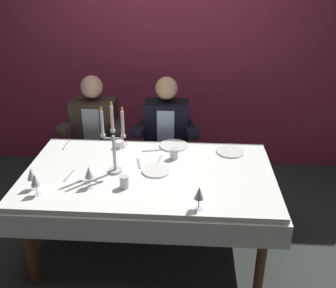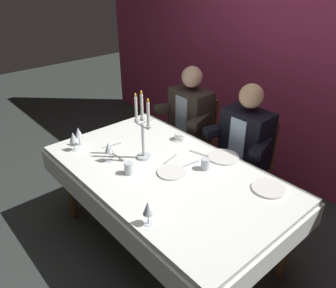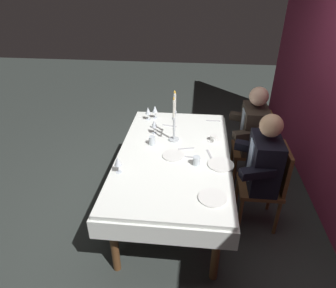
{
  "view_description": "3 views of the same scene",
  "coord_description": "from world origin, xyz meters",
  "px_view_note": "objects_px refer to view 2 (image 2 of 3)",
  "views": [
    {
      "loc": [
        0.32,
        -2.57,
        2.2
      ],
      "look_at": [
        0.15,
        0.01,
        0.98
      ],
      "focal_mm": 41.42,
      "sensor_mm": 36.0,
      "label": 1
    },
    {
      "loc": [
        1.61,
        -1.39,
        2.12
      ],
      "look_at": [
        -0.01,
        0.03,
        0.95
      ],
      "focal_mm": 35.82,
      "sensor_mm": 36.0,
      "label": 2
    },
    {
      "loc": [
        2.53,
        0.21,
        2.35
      ],
      "look_at": [
        0.1,
        -0.04,
        0.9
      ],
      "focal_mm": 31.94,
      "sensor_mm": 36.0,
      "label": 3
    }
  ],
  "objects_px": {
    "water_tumbler_1": "(129,168)",
    "dinner_plate_2": "(224,157)",
    "wine_glass_3": "(78,133)",
    "seated_diner_1": "(247,138)",
    "dinner_plate_0": "(172,172)",
    "dinner_plate_1": "(269,188)",
    "wine_glass_1": "(109,148)",
    "candelabra": "(143,132)",
    "wine_glass_2": "(73,138)",
    "dining_table": "(166,183)",
    "seated_diner_0": "(191,114)",
    "water_tumbler_0": "(205,164)",
    "coffee_cup_0": "(179,137)",
    "wine_glass_0": "(148,209)"
  },
  "relations": [
    {
      "from": "water_tumbler_1",
      "to": "dinner_plate_2",
      "type": "bearing_deg",
      "value": 65.87
    },
    {
      "from": "wine_glass_3",
      "to": "seated_diner_1",
      "type": "xyz_separation_m",
      "value": [
        0.86,
        1.18,
        -0.12
      ]
    },
    {
      "from": "dinner_plate_0",
      "to": "dinner_plate_1",
      "type": "height_order",
      "value": "same"
    },
    {
      "from": "wine_glass_1",
      "to": "candelabra",
      "type": "bearing_deg",
      "value": 59.4
    },
    {
      "from": "dinner_plate_0",
      "to": "candelabra",
      "type": "bearing_deg",
      "value": -176.22
    },
    {
      "from": "dinner_plate_0",
      "to": "wine_glass_2",
      "type": "distance_m",
      "value": 0.88
    },
    {
      "from": "candelabra",
      "to": "wine_glass_1",
      "type": "xyz_separation_m",
      "value": [
        -0.14,
        -0.23,
        -0.12
      ]
    },
    {
      "from": "water_tumbler_1",
      "to": "seated_diner_1",
      "type": "xyz_separation_m",
      "value": [
        0.22,
        1.12,
        -0.05
      ]
    },
    {
      "from": "dining_table",
      "to": "dinner_plate_1",
      "type": "distance_m",
      "value": 0.76
    },
    {
      "from": "wine_glass_2",
      "to": "seated_diner_0",
      "type": "xyz_separation_m",
      "value": [
        0.1,
        1.26,
        -0.12
      ]
    },
    {
      "from": "wine_glass_2",
      "to": "seated_diner_1",
      "type": "height_order",
      "value": "seated_diner_1"
    },
    {
      "from": "water_tumbler_0",
      "to": "coffee_cup_0",
      "type": "bearing_deg",
      "value": 160.14
    },
    {
      "from": "dinner_plate_0",
      "to": "dinner_plate_1",
      "type": "relative_size",
      "value": 0.93
    },
    {
      "from": "seated_diner_1",
      "to": "dinner_plate_1",
      "type": "bearing_deg",
      "value": -41.73
    },
    {
      "from": "water_tumbler_0",
      "to": "seated_diner_0",
      "type": "distance_m",
      "value": 1.04
    },
    {
      "from": "candelabra",
      "to": "wine_glass_0",
      "type": "bearing_deg",
      "value": -35.47
    },
    {
      "from": "coffee_cup_0",
      "to": "seated_diner_0",
      "type": "height_order",
      "value": "seated_diner_0"
    },
    {
      "from": "wine_glass_2",
      "to": "coffee_cup_0",
      "type": "xyz_separation_m",
      "value": [
        0.43,
        0.78,
        -0.09
      ]
    },
    {
      "from": "candelabra",
      "to": "wine_glass_2",
      "type": "relative_size",
      "value": 3.46
    },
    {
      "from": "seated_diner_0",
      "to": "seated_diner_1",
      "type": "xyz_separation_m",
      "value": [
        0.7,
        0.0,
        0.0
      ]
    },
    {
      "from": "dining_table",
      "to": "candelabra",
      "type": "xyz_separation_m",
      "value": [
        -0.25,
        -0.02,
        0.35
      ]
    },
    {
      "from": "wine_glass_0",
      "to": "wine_glass_1",
      "type": "distance_m",
      "value": 0.8
    },
    {
      "from": "wine_glass_2",
      "to": "dinner_plate_0",
      "type": "bearing_deg",
      "value": 25.62
    },
    {
      "from": "water_tumbler_0",
      "to": "seated_diner_1",
      "type": "distance_m",
      "value": 0.66
    },
    {
      "from": "dinner_plate_2",
      "to": "seated_diner_1",
      "type": "distance_m",
      "value": 0.43
    },
    {
      "from": "dinner_plate_1",
      "to": "wine_glass_1",
      "type": "height_order",
      "value": "wine_glass_1"
    },
    {
      "from": "coffee_cup_0",
      "to": "seated_diner_1",
      "type": "relative_size",
      "value": 0.11
    },
    {
      "from": "dining_table",
      "to": "water_tumbler_1",
      "type": "bearing_deg",
      "value": -121.61
    },
    {
      "from": "water_tumbler_0",
      "to": "water_tumbler_1",
      "type": "relative_size",
      "value": 0.96
    },
    {
      "from": "wine_glass_0",
      "to": "seated_diner_0",
      "type": "bearing_deg",
      "value": 126.62
    },
    {
      "from": "dining_table",
      "to": "wine_glass_2",
      "type": "height_order",
      "value": "wine_glass_2"
    },
    {
      "from": "candelabra",
      "to": "coffee_cup_0",
      "type": "distance_m",
      "value": 0.47
    },
    {
      "from": "water_tumbler_0",
      "to": "dinner_plate_2",
      "type": "bearing_deg",
      "value": 93.85
    },
    {
      "from": "coffee_cup_0",
      "to": "wine_glass_0",
      "type": "bearing_deg",
      "value": -52.27
    },
    {
      "from": "candelabra",
      "to": "wine_glass_2",
      "type": "xyz_separation_m",
      "value": [
        -0.48,
        -0.36,
        -0.12
      ]
    },
    {
      "from": "water_tumbler_0",
      "to": "dinner_plate_1",
      "type": "bearing_deg",
      "value": 16.83
    },
    {
      "from": "dinner_plate_0",
      "to": "coffee_cup_0",
      "type": "bearing_deg",
      "value": 131.46
    },
    {
      "from": "water_tumbler_0",
      "to": "coffee_cup_0",
      "type": "distance_m",
      "value": 0.51
    },
    {
      "from": "wine_glass_0",
      "to": "dinner_plate_0",
      "type": "bearing_deg",
      "value": 124.21
    },
    {
      "from": "water_tumbler_0",
      "to": "wine_glass_1",
      "type": "bearing_deg",
      "value": -140.12
    },
    {
      "from": "candelabra",
      "to": "wine_glass_1",
      "type": "relative_size",
      "value": 3.46
    },
    {
      "from": "candelabra",
      "to": "dinner_plate_2",
      "type": "height_order",
      "value": "candelabra"
    },
    {
      "from": "wine_glass_3",
      "to": "water_tumbler_0",
      "type": "distance_m",
      "value": 1.11
    },
    {
      "from": "dinner_plate_2",
      "to": "wine_glass_0",
      "type": "distance_m",
      "value": 0.96
    },
    {
      "from": "dining_table",
      "to": "wine_glass_1",
      "type": "relative_size",
      "value": 11.83
    },
    {
      "from": "wine_glass_1",
      "to": "water_tumbler_0",
      "type": "relative_size",
      "value": 1.86
    },
    {
      "from": "candelabra",
      "to": "dinner_plate_2",
      "type": "xyz_separation_m",
      "value": [
        0.42,
        0.48,
        -0.22
      ]
    },
    {
      "from": "water_tumbler_0",
      "to": "wine_glass_2",
      "type": "bearing_deg",
      "value": -146.48
    },
    {
      "from": "dinner_plate_2",
      "to": "wine_glass_3",
      "type": "relative_size",
      "value": 1.51
    },
    {
      "from": "coffee_cup_0",
      "to": "seated_diner_1",
      "type": "bearing_deg",
      "value": 52.07
    }
  ]
}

